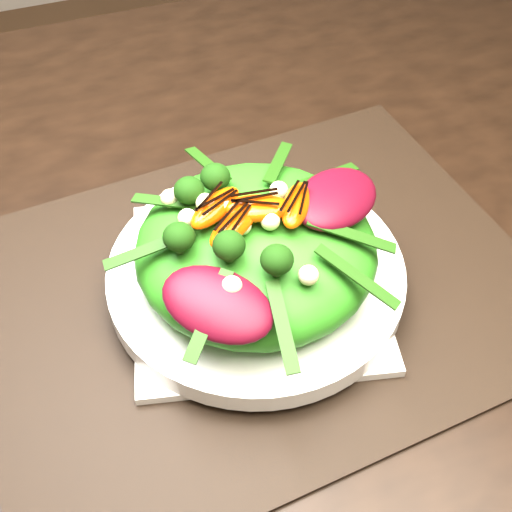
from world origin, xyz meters
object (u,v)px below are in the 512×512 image
object	(u,v)px
lettuce_mound	(256,249)
plate_base	(256,284)
salad_bowl	(256,274)
placemat	(256,288)
orange_segment	(228,198)
dining_table	(400,179)

from	to	relation	value
lettuce_mound	plate_base	bearing A→B (deg)	165.96
salad_bowl	plate_base	bearing A→B (deg)	180.00
plate_base	lettuce_mound	xyz separation A→B (m)	(0.00, -0.00, 0.05)
placemat	orange_segment	world-z (taller)	orange_segment
placemat	lettuce_mound	xyz separation A→B (m)	(0.00, -0.00, 0.06)
placemat	lettuce_mound	size ratio (longest dim) A/B	2.41
lettuce_mound	orange_segment	xyz separation A→B (m)	(-0.02, 0.03, 0.04)
placemat	orange_segment	distance (m)	0.10
placemat	lettuce_mound	bearing A→B (deg)	-14.04
lettuce_mound	orange_segment	size ratio (longest dim) A/B	3.85
dining_table	orange_segment	size ratio (longest dim) A/B	28.38
dining_table	orange_segment	world-z (taller)	dining_table
lettuce_mound	orange_segment	distance (m)	0.05
dining_table	salad_bowl	xyz separation A→B (m)	(-0.22, -0.11, 0.04)
plate_base	orange_segment	size ratio (longest dim) A/B	4.03
placemat	dining_table	bearing A→B (deg)	26.90
orange_segment	lettuce_mound	bearing A→B (deg)	-60.39
salad_bowl	lettuce_mound	distance (m)	0.04
dining_table	plate_base	world-z (taller)	dining_table
dining_table	salad_bowl	distance (m)	0.25
salad_bowl	lettuce_mound	bearing A→B (deg)	-26.57
salad_bowl	lettuce_mound	world-z (taller)	lettuce_mound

